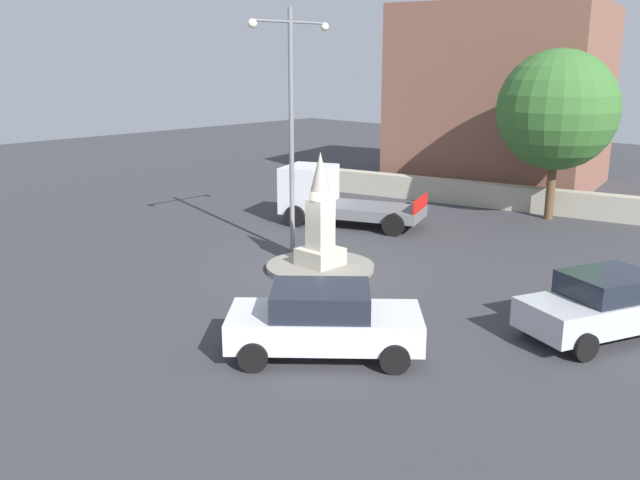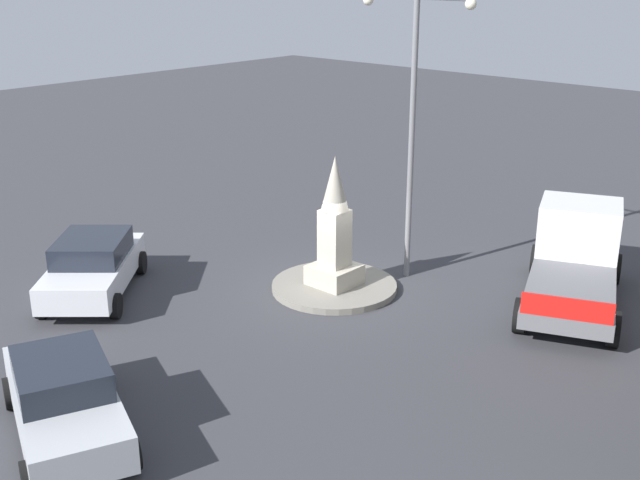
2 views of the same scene
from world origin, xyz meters
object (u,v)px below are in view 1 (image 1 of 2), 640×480
Objects in this scene: truck_white_parked_left at (331,197)px; corner_building at (503,97)px; car_white_far_side at (324,320)px; monument at (320,218)px; tree_near_wall at (557,110)px; streetlamp at (291,109)px; car_silver_near_island at (609,304)px.

corner_building reaches higher than truck_white_parked_left.
car_white_far_side is 0.74× the size of truck_white_parked_left.
tree_near_wall is (11.60, -1.81, 2.75)m from monument.
streetlamp is 0.84× the size of corner_building.
monument is 3.88m from streetlamp.
truck_white_parked_left is at bearing 72.55° from car_silver_near_island.
corner_building is (16.51, 1.73, -0.33)m from streetlamp.
truck_white_parked_left is 9.56m from tree_near_wall.
car_silver_near_island is 0.79× the size of truck_white_parked_left.
monument is 0.37× the size of corner_building.
car_white_far_side is (-5.37, -6.58, -3.98)m from streetlamp.
monument is at bearing 171.13° from tree_near_wall.
monument is 6.41m from car_white_far_side.
car_white_far_side is 6.77m from car_silver_near_island.
corner_building reaches higher than tree_near_wall.
corner_building is (12.51, -0.22, 3.40)m from truck_white_parked_left.
truck_white_parked_left is 0.87× the size of tree_near_wall.
car_white_far_side is at bearing -129.19° from streetlamp.
corner_building is at bearing 20.81° from car_white_far_side.
truck_white_parked_left is 0.63× the size of corner_building.
monument is at bearing -167.49° from corner_building.
tree_near_wall is (16.13, 2.65, 3.59)m from car_white_far_side.
corner_building reaches higher than monument.
tree_near_wall is at bearing -20.06° from streetlamp.
car_silver_near_island is 13.16m from tree_near_wall.
truck_white_parked_left reaches higher than car_silver_near_island.
streetlamp reaches higher than tree_near_wall.
corner_building is at bearing 36.96° from car_silver_near_island.
truck_white_parked_left is at bearing 25.95° from streetlamp.
streetlamp is 1.35× the size of truck_white_parked_left.
streetlamp is at bearing 90.20° from car_silver_near_island.
monument is 0.80× the size of car_white_far_side.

